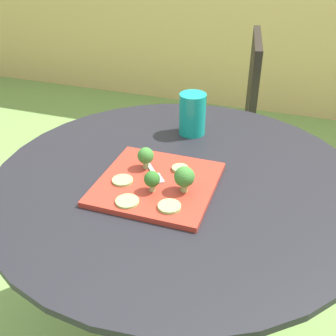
# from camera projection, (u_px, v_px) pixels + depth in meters

# --- Properties ---
(patio_table) EXTENTS (0.98, 0.98, 0.74)m
(patio_table) POSITION_uv_depth(u_px,v_px,m) (178.00, 246.00, 1.22)
(patio_table) COLOR black
(patio_table) RESTS_ON ground_plane
(patio_chair) EXTENTS (0.51, 0.51, 0.90)m
(patio_chair) POSITION_uv_depth(u_px,v_px,m) (225.00, 119.00, 1.91)
(patio_chair) COLOR black
(patio_chair) RESTS_ON ground_plane
(salad_plate) EXTENTS (0.29, 0.29, 0.01)m
(salad_plate) POSITION_uv_depth(u_px,v_px,m) (157.00, 184.00, 1.05)
(salad_plate) COLOR #AD3323
(salad_plate) RESTS_ON patio_table
(drinking_glass) EXTENTS (0.08, 0.08, 0.13)m
(drinking_glass) POSITION_uv_depth(u_px,v_px,m) (192.00, 116.00, 1.28)
(drinking_glass) COLOR #149989
(drinking_glass) RESTS_ON patio_table
(fork) EXTENTS (0.11, 0.13, 0.00)m
(fork) POSITION_uv_depth(u_px,v_px,m) (152.00, 171.00, 1.09)
(fork) COLOR silver
(fork) RESTS_ON salad_plate
(broccoli_floret_0) EXTENTS (0.05, 0.05, 0.07)m
(broccoli_floret_0) POSITION_uv_depth(u_px,v_px,m) (184.00, 177.00, 0.99)
(broccoli_floret_0) COLOR #99B770
(broccoli_floret_0) RESTS_ON salad_plate
(broccoli_floret_1) EXTENTS (0.04, 0.04, 0.05)m
(broccoli_floret_1) POSITION_uv_depth(u_px,v_px,m) (152.00, 179.00, 1.00)
(broccoli_floret_1) COLOR #99B770
(broccoli_floret_1) RESTS_ON salad_plate
(broccoli_floret_2) EXTENTS (0.04, 0.04, 0.06)m
(broccoli_floret_2) POSITION_uv_depth(u_px,v_px,m) (146.00, 156.00, 1.09)
(broccoli_floret_2) COLOR #99B770
(broccoli_floret_2) RESTS_ON salad_plate
(cucumber_slice_0) EXTENTS (0.05, 0.05, 0.01)m
(cucumber_slice_0) POSITION_uv_depth(u_px,v_px,m) (169.00, 206.00, 0.95)
(cucumber_slice_0) COLOR #8EB766
(cucumber_slice_0) RESTS_ON salad_plate
(cucumber_slice_1) EXTENTS (0.04, 0.04, 0.01)m
(cucumber_slice_1) POSITION_uv_depth(u_px,v_px,m) (178.00, 168.00, 1.09)
(cucumber_slice_1) COLOR #8EB766
(cucumber_slice_1) RESTS_ON salad_plate
(cucumber_slice_2) EXTENTS (0.05, 0.05, 0.01)m
(cucumber_slice_2) POSITION_uv_depth(u_px,v_px,m) (123.00, 180.00, 1.05)
(cucumber_slice_2) COLOR #8EB766
(cucumber_slice_2) RESTS_ON salad_plate
(cucumber_slice_3) EXTENTS (0.06, 0.06, 0.01)m
(cucumber_slice_3) POSITION_uv_depth(u_px,v_px,m) (127.00, 201.00, 0.97)
(cucumber_slice_3) COLOR #8EB766
(cucumber_slice_3) RESTS_ON salad_plate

